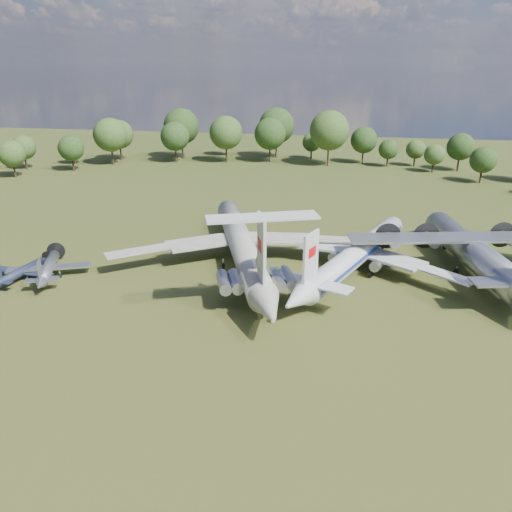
% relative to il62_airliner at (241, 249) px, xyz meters
% --- Properties ---
extents(ground, '(300.00, 300.00, 0.00)m').
position_rel_il62_airliner_xyz_m(ground, '(-4.24, -3.81, -2.60)').
color(ground, '#1D3612').
rests_on(ground, ground).
extents(il62_airliner, '(56.40, 63.71, 5.20)m').
position_rel_il62_airliner_xyz_m(il62_airliner, '(0.00, 0.00, 0.00)').
color(il62_airliner, '#BBBBB6').
rests_on(il62_airliner, ground).
extents(tu104_jet, '(48.09, 54.19, 4.48)m').
position_rel_il62_airliner_xyz_m(tu104_jet, '(17.53, 0.31, -0.36)').
color(tu104_jet, silver).
rests_on(tu104_jet, ground).
extents(an12_transport, '(44.40, 47.67, 5.37)m').
position_rel_il62_airliner_xyz_m(an12_transport, '(34.28, 2.98, 0.09)').
color(an12_transport, '#9EA0A5').
rests_on(an12_transport, ground).
extents(small_prop_west, '(11.01, 13.98, 1.89)m').
position_rel_il62_airliner_xyz_m(small_prop_west, '(-29.90, -11.72, -1.65)').
color(small_prop_west, '#151C30').
rests_on(small_prop_west, ground).
extents(small_prop_northwest, '(16.95, 19.24, 2.34)m').
position_rel_il62_airliner_xyz_m(small_prop_northwest, '(-26.49, -10.19, -1.43)').
color(small_prop_northwest, '#94969B').
rests_on(small_prop_northwest, ground).
extents(person_on_il62, '(0.73, 0.72, 1.71)m').
position_rel_il62_airliner_xyz_m(person_on_il62, '(4.97, -13.67, 3.45)').
color(person_on_il62, '#97754D').
rests_on(person_on_il62, il62_airliner).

